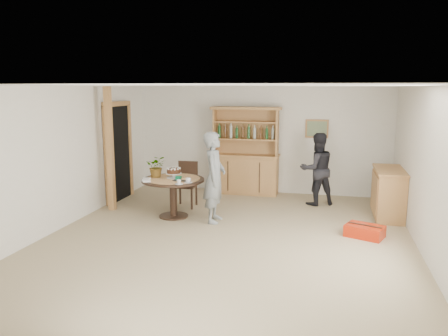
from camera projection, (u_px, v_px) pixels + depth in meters
The scene contains 17 objects.
ground at pixel (227, 239), 7.22m from camera, with size 7.00×7.00×0.00m, color tan.
room_shell at pixel (227, 134), 6.91m from camera, with size 6.04×7.04×2.52m.
doorway at pixel (118, 151), 9.61m from camera, with size 0.13×1.10×2.18m.
pine_post at pixel (110, 149), 8.77m from camera, with size 0.12×0.12×2.50m, color tan.
hutch at pixel (246, 165), 10.26m from camera, with size 1.62×0.54×2.04m.
sideboard at pixel (389, 193), 8.41m from camera, with size 0.54×1.26×0.94m.
dining_table at pixel (173, 186), 8.38m from camera, with size 1.20×1.20×0.76m.
dining_chair at pixel (187, 181), 9.19m from camera, with size 0.43×0.43×0.95m.
birthday_cake at pixel (174, 172), 8.38m from camera, with size 0.30×0.30×0.20m.
flower_vase at pixel (157, 166), 8.44m from camera, with size 0.38×0.33×0.42m, color #3F7233.
gift_tray at pixel (181, 179), 8.18m from camera, with size 0.30×0.20×0.08m.
coffee_cup_a at pixel (188, 180), 7.99m from camera, with size 0.15×0.15×0.09m.
coffee_cup_b at pixel (179, 182), 7.85m from camera, with size 0.15×0.15×0.08m.
napkins at pixel (146, 180), 8.15m from camera, with size 0.24×0.33×0.03m.
teen_boy at pixel (214, 177), 8.05m from camera, with size 0.61×0.40×1.68m, color gray.
adult_person at pixel (317, 169), 9.25m from camera, with size 0.75×0.58×1.54m, color black.
red_suitcase at pixel (365, 231), 7.32m from camera, with size 0.71×0.60×0.21m.
Camera 1 is at (1.57, -6.71, 2.47)m, focal length 35.00 mm.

